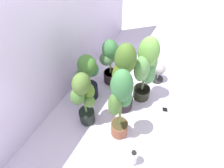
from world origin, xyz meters
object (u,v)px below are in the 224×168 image
(potted_plant_back_center, at_px, (88,75))
(potted_plant_center, at_px, (123,77))
(nutrient_bottle, at_px, (133,158))
(potted_plant_front_right, at_px, (146,68))
(potted_plant_back_left, at_px, (84,98))
(potted_plant_front_left, at_px, (121,103))
(hygrometer_box, at_px, (165,110))
(potted_plant_back_right, at_px, (110,59))
(floor_fan, at_px, (159,70))

(potted_plant_back_center, bearing_deg, potted_plant_center, -85.71)
(potted_plant_back_center, distance_m, nutrient_bottle, 1.07)
(potted_plant_front_right, distance_m, potted_plant_back_left, 0.79)
(potted_plant_center, bearing_deg, potted_plant_front_left, -158.65)
(potted_plant_back_left, xyz_separation_m, potted_plant_back_center, (0.34, 0.18, -0.06))
(hygrometer_box, height_order, nutrient_bottle, nutrient_bottle)
(potted_plant_front_left, bearing_deg, potted_plant_back_left, 93.68)
(potted_plant_back_right, relative_size, nutrient_bottle, 2.60)
(potted_plant_front_right, relative_size, potted_plant_front_left, 0.93)
(potted_plant_center, relative_size, potted_plant_back_right, 1.40)
(potted_plant_front_left, relative_size, potted_plant_back_center, 1.48)
(hygrometer_box, height_order, floor_fan, floor_fan)
(potted_plant_back_left, distance_m, nutrient_bottle, 0.80)
(potted_plant_back_right, bearing_deg, potted_plant_front_right, -97.56)
(potted_plant_center, bearing_deg, potted_plant_back_left, 143.75)
(potted_plant_center, distance_m, potted_plant_back_right, 0.50)
(potted_plant_back_right, relative_size, potted_plant_front_right, 0.74)
(potted_plant_center, relative_size, hygrometer_box, 9.85)
(potted_plant_front_right, xyz_separation_m, potted_plant_back_left, (-0.65, 0.44, -0.09))
(potted_plant_front_left, bearing_deg, nutrient_bottle, -131.38)
(potted_plant_back_left, distance_m, potted_plant_front_left, 0.44)
(potted_plant_front_right, height_order, nutrient_bottle, potted_plant_front_right)
(potted_plant_center, relative_size, potted_plant_front_left, 0.97)
(potted_plant_back_left, distance_m, potted_plant_back_center, 0.39)
(potted_plant_back_left, distance_m, hygrometer_box, 1.09)
(potted_plant_back_left, xyz_separation_m, floor_fan, (1.06, -0.53, -0.27))
(potted_plant_back_left, height_order, potted_plant_back_center, potted_plant_back_left)
(potted_plant_front_right, bearing_deg, potted_plant_back_right, 82.44)
(potted_plant_back_center, bearing_deg, potted_plant_front_right, -63.63)
(potted_plant_center, xyz_separation_m, hygrometer_box, (0.20, -0.53, -0.55))
(potted_plant_back_right, height_order, potted_plant_front_right, potted_plant_front_right)
(potted_plant_back_center, height_order, hygrometer_box, potted_plant_back_center)
(potted_plant_center, height_order, potted_plant_front_right, potted_plant_center)
(potted_plant_back_center, bearing_deg, floor_fan, -44.91)
(potted_plant_front_right, bearing_deg, potted_plant_back_left, 145.77)
(potted_plant_back_center, bearing_deg, potted_plant_back_left, -152.93)
(floor_fan, relative_size, nutrient_bottle, 1.14)
(floor_fan, bearing_deg, potted_plant_back_center, 98.45)
(potted_plant_back_right, bearing_deg, potted_plant_back_center, 163.33)
(potted_plant_center, bearing_deg, hygrometer_box, -68.93)
(potted_plant_front_right, distance_m, hygrometer_box, 0.66)
(potted_plant_front_right, bearing_deg, potted_plant_back_center, 116.37)
(potted_plant_back_left, bearing_deg, nutrient_bottle, -107.44)
(nutrient_bottle, bearing_deg, potted_plant_front_left, 48.62)
(floor_fan, bearing_deg, potted_plant_front_left, 136.84)
(potted_plant_center, distance_m, nutrient_bottle, 0.85)
(potted_plant_back_left, distance_m, floor_fan, 1.21)
(potted_plant_front_right, relative_size, floor_fan, 3.10)
(potted_plant_back_right, distance_m, hygrometer_box, 0.97)
(potted_plant_center, bearing_deg, floor_fan, -20.66)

